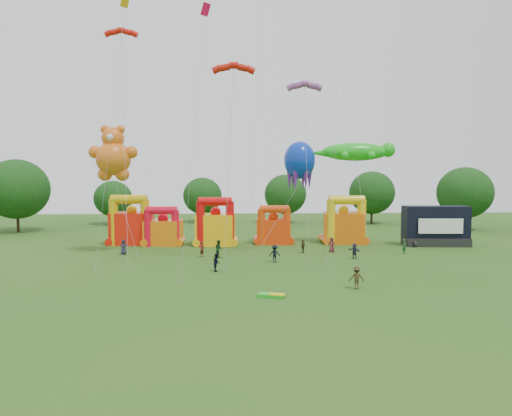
{
  "coord_description": "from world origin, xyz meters",
  "views": [
    {
      "loc": [
        -2.04,
        -33.23,
        9.25
      ],
      "look_at": [
        0.43,
        18.0,
        5.67
      ],
      "focal_mm": 32.0,
      "sensor_mm": 36.0,
      "label": 1
    }
  ],
  "objects_px": {
    "stage_trailer": "(435,226)",
    "spectator_4": "(303,246)",
    "bouncy_castle_2": "(216,227)",
    "spectator_0": "(124,247)",
    "teddy_bear_kite": "(118,178)",
    "bouncy_castle_0": "(132,225)",
    "octopus_kite": "(287,198)",
    "gecko_kite": "(358,173)"
  },
  "relations": [
    {
      "from": "bouncy_castle_0",
      "to": "teddy_bear_kite",
      "type": "bearing_deg",
      "value": -87.06
    },
    {
      "from": "bouncy_castle_2",
      "to": "stage_trailer",
      "type": "relative_size",
      "value": 0.76
    },
    {
      "from": "bouncy_castle_2",
      "to": "stage_trailer",
      "type": "height_order",
      "value": "bouncy_castle_2"
    },
    {
      "from": "gecko_kite",
      "to": "octopus_kite",
      "type": "xyz_separation_m",
      "value": [
        -9.59,
        -0.34,
        -3.33
      ]
    },
    {
      "from": "bouncy_castle_0",
      "to": "spectator_4",
      "type": "height_order",
      "value": "bouncy_castle_0"
    },
    {
      "from": "bouncy_castle_0",
      "to": "gecko_kite",
      "type": "relative_size",
      "value": 0.49
    },
    {
      "from": "teddy_bear_kite",
      "to": "bouncy_castle_0",
      "type": "bearing_deg",
      "value": 92.94
    },
    {
      "from": "octopus_kite",
      "to": "spectator_4",
      "type": "relative_size",
      "value": 8.71
    },
    {
      "from": "octopus_kite",
      "to": "spectator_4",
      "type": "distance_m",
      "value": 7.9
    },
    {
      "from": "stage_trailer",
      "to": "spectator_4",
      "type": "xyz_separation_m",
      "value": [
        -18.57,
        -5.05,
        -1.76
      ]
    },
    {
      "from": "bouncy_castle_2",
      "to": "stage_trailer",
      "type": "bearing_deg",
      "value": -3.3
    },
    {
      "from": "stage_trailer",
      "to": "gecko_kite",
      "type": "distance_m",
      "value": 12.63
    },
    {
      "from": "stage_trailer",
      "to": "teddy_bear_kite",
      "type": "relative_size",
      "value": 0.56
    },
    {
      "from": "bouncy_castle_2",
      "to": "spectator_4",
      "type": "relative_size",
      "value": 4.05
    },
    {
      "from": "gecko_kite",
      "to": "spectator_0",
      "type": "relative_size",
      "value": 7.76
    },
    {
      "from": "bouncy_castle_2",
      "to": "teddy_bear_kite",
      "type": "xyz_separation_m",
      "value": [
        -11.07,
        -6.9,
        6.53
      ]
    },
    {
      "from": "teddy_bear_kite",
      "to": "octopus_kite",
      "type": "bearing_deg",
      "value": 15.21
    },
    {
      "from": "bouncy_castle_2",
      "to": "spectator_4",
      "type": "xyz_separation_m",
      "value": [
        10.78,
        -6.75,
        -1.67
      ]
    },
    {
      "from": "bouncy_castle_0",
      "to": "octopus_kite",
      "type": "distance_m",
      "value": 21.43
    },
    {
      "from": "gecko_kite",
      "to": "octopus_kite",
      "type": "height_order",
      "value": "octopus_kite"
    },
    {
      "from": "octopus_kite",
      "to": "spectator_0",
      "type": "bearing_deg",
      "value": -164.56
    },
    {
      "from": "octopus_kite",
      "to": "spectator_0",
      "type": "height_order",
      "value": "octopus_kite"
    },
    {
      "from": "spectator_4",
      "to": "bouncy_castle_2",
      "type": "bearing_deg",
      "value": -87.52
    },
    {
      "from": "octopus_kite",
      "to": "spectator_4",
      "type": "height_order",
      "value": "octopus_kite"
    },
    {
      "from": "gecko_kite",
      "to": "teddy_bear_kite",
      "type": "bearing_deg",
      "value": -168.89
    },
    {
      "from": "spectator_0",
      "to": "bouncy_castle_2",
      "type": "bearing_deg",
      "value": 13.03
    },
    {
      "from": "bouncy_castle_0",
      "to": "spectator_0",
      "type": "height_order",
      "value": "bouncy_castle_0"
    },
    {
      "from": "spectator_0",
      "to": "teddy_bear_kite",
      "type": "bearing_deg",
      "value": 165.13
    },
    {
      "from": "stage_trailer",
      "to": "spectator_4",
      "type": "relative_size",
      "value": 5.32
    },
    {
      "from": "stage_trailer",
      "to": "bouncy_castle_2",
      "type": "bearing_deg",
      "value": 176.7
    },
    {
      "from": "octopus_kite",
      "to": "gecko_kite",
      "type": "bearing_deg",
      "value": 2.03
    },
    {
      "from": "stage_trailer",
      "to": "octopus_kite",
      "type": "distance_m",
      "value": 20.33
    },
    {
      "from": "bouncy_castle_0",
      "to": "octopus_kite",
      "type": "bearing_deg",
      "value": -8.0
    },
    {
      "from": "bouncy_castle_0",
      "to": "octopus_kite",
      "type": "relative_size",
      "value": 0.48
    },
    {
      "from": "octopus_kite",
      "to": "stage_trailer",
      "type": "bearing_deg",
      "value": -1.01
    },
    {
      "from": "bouncy_castle_0",
      "to": "teddy_bear_kite",
      "type": "xyz_separation_m",
      "value": [
        0.44,
        -8.49,
        6.43
      ]
    },
    {
      "from": "teddy_bear_kite",
      "to": "spectator_0",
      "type": "height_order",
      "value": "teddy_bear_kite"
    },
    {
      "from": "teddy_bear_kite",
      "to": "octopus_kite",
      "type": "height_order",
      "value": "teddy_bear_kite"
    },
    {
      "from": "stage_trailer",
      "to": "octopus_kite",
      "type": "bearing_deg",
      "value": 178.99
    },
    {
      "from": "bouncy_castle_2",
      "to": "octopus_kite",
      "type": "height_order",
      "value": "octopus_kite"
    },
    {
      "from": "stage_trailer",
      "to": "spectator_4",
      "type": "distance_m",
      "value": 19.33
    },
    {
      "from": "bouncy_castle_0",
      "to": "stage_trailer",
      "type": "distance_m",
      "value": 40.98
    }
  ]
}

